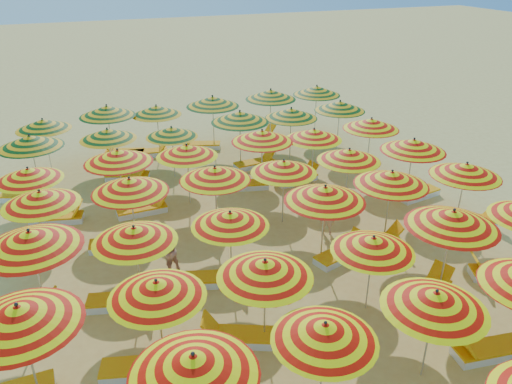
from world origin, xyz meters
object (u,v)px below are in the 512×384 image
umbrella_47 (317,91)px  umbrella_13 (157,289)px  lounger_15 (341,254)px  lounger_18 (120,244)px  umbrella_34 (314,134)px  umbrella_15 (373,244)px  lounger_17 (470,220)px  umbrella_8 (325,332)px  umbrella_46 (271,95)px  lounger_10 (426,291)px  lounger_12 (25,316)px  umbrella_31 (118,156)px  lounger_16 (374,240)px  beachgoer_b (168,251)px  umbrella_7 (194,365)px  umbrella_25 (130,185)px  umbrella_29 (413,145)px  lounger_20 (417,194)px  umbrella_21 (325,194)px  umbrella_35 (371,124)px  umbrella_14 (265,269)px  umbrella_38 (172,132)px  lounger_25 (26,196)px  umbrella_23 (466,170)px  lounger_8 (143,368)px  lounger_27 (255,163)px  lounger_23 (247,185)px  lounger_30 (201,145)px  umbrella_27 (284,167)px  lounger_11 (500,273)px  umbrella_37 (108,134)px  lounger_24 (298,178)px  umbrella_43 (107,111)px  umbrella_41 (340,106)px  umbrella_9 (435,300)px  umbrella_33 (262,136)px  beachgoer_a (328,216)px  umbrella_39 (240,117)px  umbrella_16 (453,219)px  umbrella_24 (40,198)px  umbrella_36 (30,141)px  lounger_21 (58,218)px  umbrella_44 (156,110)px  umbrella_22 (392,178)px  lounger_5 (488,350)px  umbrella_30 (29,174)px  umbrella_45 (213,101)px  lounger_19 (232,226)px  umbrella_40 (291,113)px  lounger_28 (124,152)px  lounger_9 (238,336)px  lounger_29 (149,153)px

umbrella_47 → umbrella_13: bearing=-128.7°
lounger_15 → lounger_18: 6.78m
umbrella_34 → umbrella_15: bearing=-106.3°
lounger_17 → umbrella_8: bearing=-125.1°
umbrella_46 → lounger_10: umbrella_46 is taller
umbrella_47 → lounger_12: bearing=-142.1°
umbrella_31 → lounger_16: size_ratio=1.40×
umbrella_34 → beachgoer_b: bearing=-148.4°
umbrella_7 → umbrella_25: (0.01, 7.48, 0.02)m
umbrella_29 → lounger_18: 10.48m
lounger_18 → lounger_20: same height
umbrella_21 → umbrella_35: 7.02m
umbrella_14 → umbrella_38: size_ratio=1.15×
umbrella_25 → lounger_25: umbrella_25 is taller
umbrella_23 → lounger_8: umbrella_23 is taller
lounger_27 → lounger_8: bearing=-128.7°
lounger_23 → lounger_30: 4.92m
umbrella_14 → beachgoer_b: (-1.50, 3.60, -1.34)m
umbrella_27 → lounger_11: (4.42, -5.11, -1.87)m
umbrella_37 → lounger_20: bearing=-27.7°
lounger_16 → lounger_17: size_ratio=1.00×
umbrella_46 → lounger_11: (1.68, -12.89, -2.07)m
umbrella_21 → umbrella_25: (-5.01, 2.61, -0.05)m
lounger_24 → umbrella_43: bearing=132.6°
umbrella_41 → umbrella_47: bearing=85.9°
umbrella_9 → umbrella_33: size_ratio=0.78×
umbrella_33 → beachgoer_a: size_ratio=2.36×
umbrella_39 → umbrella_16: bearing=-77.6°
lounger_10 → beachgoer_a: 4.01m
umbrella_15 → umbrella_46: (2.55, 12.69, 0.32)m
umbrella_24 → umbrella_31: 3.23m
umbrella_36 → lounger_21: (0.58, -2.43, -1.99)m
umbrella_23 → umbrella_9: bearing=-136.2°
umbrella_44 → lounger_8: bearing=-102.6°
umbrella_16 → umbrella_22: 2.82m
umbrella_31 → umbrella_39: bearing=25.6°
lounger_16 → lounger_5: bearing=-76.9°
lounger_10 → lounger_21: size_ratio=1.00×
umbrella_7 → umbrella_30: (-2.81, 9.85, -0.15)m
umbrella_25 → umbrella_13: bearing=-91.9°
lounger_12 → lounger_16: (10.05, 0.04, 0.00)m
lounger_16 → lounger_17: bearing=14.6°
umbrella_13 → lounger_16: bearing=19.7°
umbrella_45 → lounger_19: size_ratio=1.68×
umbrella_40 → lounger_28: (-6.77, 3.04, -1.94)m
lounger_9 → lounger_30: size_ratio=1.00×
umbrella_45 → beachgoer_b: bearing=-114.0°
umbrella_45 → lounger_20: (5.57, -7.71, -2.06)m
umbrella_38 → umbrella_44: size_ratio=0.87×
lounger_5 → lounger_29: same height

